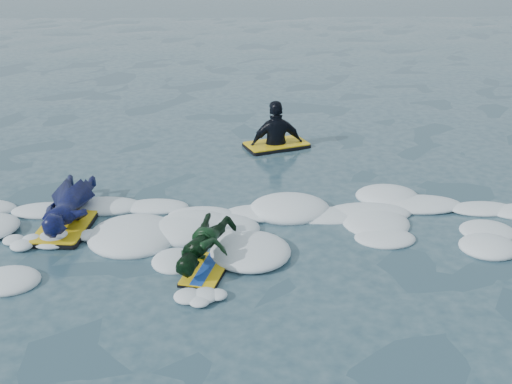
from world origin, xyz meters
TOP-DOWN VIEW (x-y plane):
  - ground at (0.00, 0.00)m, footprint 120.00×120.00m
  - foam_band at (0.00, 1.03)m, footprint 12.00×3.10m
  - prone_woman_unit at (-1.50, 1.30)m, footprint 0.76×1.80m
  - prone_child_unit at (0.50, 0.02)m, footprint 1.00×1.38m
  - waiting_rider_unit at (1.59, 4.43)m, footprint 1.32×1.03m

SIDE VIEW (x-z plane):
  - ground at x=0.00m, z-range 0.00..0.00m
  - foam_band at x=0.00m, z-range -0.15..0.15m
  - waiting_rider_unit at x=1.59m, z-range -0.85..0.90m
  - prone_woman_unit at x=-1.50m, z-range 0.01..0.48m
  - prone_child_unit at x=0.50m, z-range 0.01..0.50m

